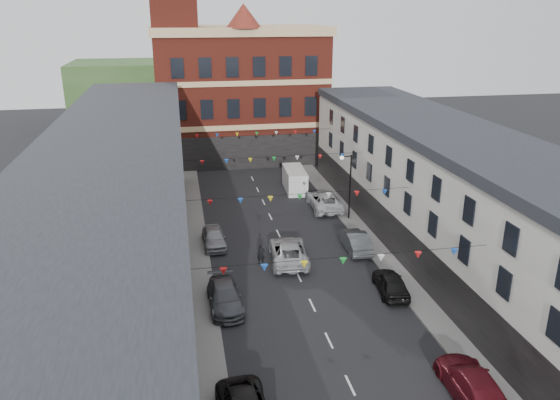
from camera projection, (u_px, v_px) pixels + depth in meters
ground at (312, 305)px, 34.87m from camera, size 160.00×160.00×0.00m
pavement_left at (202, 299)px, 35.50m from camera, size 1.80×64.00×0.15m
pavement_right at (402, 280)px, 37.90m from camera, size 1.80×64.00×0.15m
terrace_left at (115, 235)px, 31.98m from camera, size 8.40×56.00×10.70m
terrace_right at (482, 217)px, 36.23m from camera, size 8.40×56.00×9.70m
civic_building at (240, 93)px, 67.37m from camera, size 20.60×13.30×18.50m
clock_tower at (175, 37)px, 61.08m from camera, size 5.60×5.60×30.00m
distant_hill at (200, 92)px, 90.02m from camera, size 40.00×14.00×10.00m
street_lamp at (348, 178)px, 47.70m from camera, size 1.10×0.36×6.00m
car_left_d at (225, 297)px, 34.43m from camera, size 2.18×5.07×1.45m
car_left_e at (214, 237)px, 43.35m from camera, size 1.85×4.37×1.47m
car_right_c at (472, 384)px, 26.33m from camera, size 2.56×5.57×1.58m
car_right_d at (391, 283)px, 36.15m from camera, size 2.16×4.46×1.47m
car_right_e at (355, 240)px, 42.70m from camera, size 1.80×4.75×1.55m
car_right_f at (325, 200)px, 51.48m from camera, size 2.92×5.99×1.64m
moving_car at (289, 251)px, 40.72m from camera, size 3.18×6.00×1.61m
white_van at (295, 180)px, 56.70m from camera, size 2.26×5.23×2.27m
pedestrian at (261, 254)px, 40.23m from camera, size 0.63×0.44×1.63m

